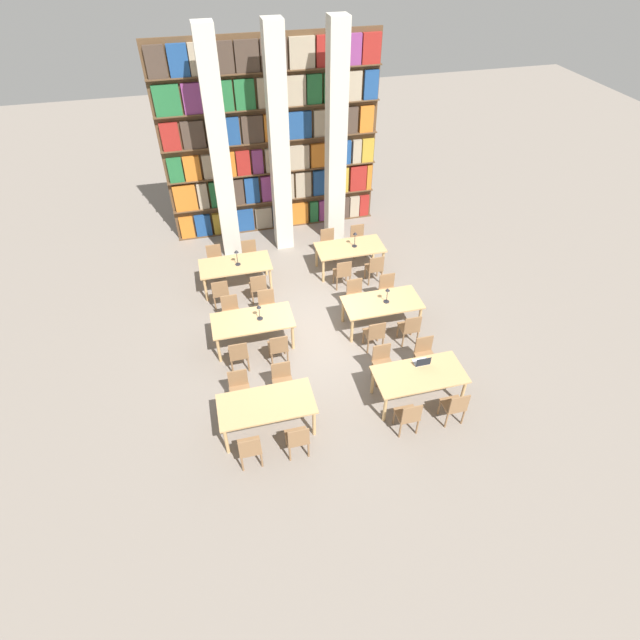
# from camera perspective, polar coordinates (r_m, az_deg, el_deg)

# --- Properties ---
(ground_plane) EXTENTS (40.00, 40.00, 0.00)m
(ground_plane) POSITION_cam_1_polar(r_m,az_deg,el_deg) (12.13, -0.28, -1.70)
(ground_plane) COLOR gray
(bookshelf_bank) EXTENTS (6.20, 0.35, 5.50)m
(bookshelf_bank) POSITION_cam_1_polar(r_m,az_deg,el_deg) (15.15, -5.44, 19.58)
(bookshelf_bank) COLOR brown
(bookshelf_bank) RESTS_ON ground_plane
(pillar_left) EXTENTS (0.50, 0.50, 6.00)m
(pillar_left) POSITION_cam_1_polar(r_m,az_deg,el_deg) (13.88, -11.42, 18.17)
(pillar_left) COLOR beige
(pillar_left) RESTS_ON ground_plane
(pillar_center) EXTENTS (0.50, 0.50, 6.00)m
(pillar_center) POSITION_cam_1_polar(r_m,az_deg,el_deg) (14.03, -4.71, 19.06)
(pillar_center) COLOR beige
(pillar_center) RESTS_ON ground_plane
(pillar_right) EXTENTS (0.50, 0.50, 6.00)m
(pillar_right) POSITION_cam_1_polar(r_m,az_deg,el_deg) (14.35, 1.83, 19.69)
(pillar_right) COLOR beige
(pillar_right) RESTS_ON ground_plane
(reading_table_0) EXTENTS (1.86, 0.92, 0.76)m
(reading_table_0) POSITION_cam_1_polar(r_m,az_deg,el_deg) (9.81, -6.14, -9.76)
(reading_table_0) COLOR tan
(reading_table_0) RESTS_ON ground_plane
(chair_0) EXTENTS (0.42, 0.40, 0.89)m
(chair_0) POSITION_cam_1_polar(r_m,az_deg,el_deg) (9.50, -8.02, -14.35)
(chair_0) COLOR olive
(chair_0) RESTS_ON ground_plane
(chair_1) EXTENTS (0.42, 0.40, 0.89)m
(chair_1) POSITION_cam_1_polar(r_m,az_deg,el_deg) (10.42, -9.18, -7.74)
(chair_1) COLOR olive
(chair_1) RESTS_ON ground_plane
(chair_2) EXTENTS (0.42, 0.40, 0.89)m
(chair_2) POSITION_cam_1_polar(r_m,az_deg,el_deg) (9.55, -2.57, -13.38)
(chair_2) COLOR olive
(chair_2) RESTS_ON ground_plane
(chair_3) EXTENTS (0.42, 0.40, 0.89)m
(chair_3) POSITION_cam_1_polar(r_m,az_deg,el_deg) (10.47, -4.31, -6.91)
(chair_3) COLOR olive
(chair_3) RESTS_ON ground_plane
(reading_table_1) EXTENTS (1.86, 0.92, 0.76)m
(reading_table_1) POSITION_cam_1_polar(r_m,az_deg,el_deg) (10.45, 11.28, -6.36)
(reading_table_1) COLOR tan
(reading_table_1) RESTS_ON ground_plane
(chair_4) EXTENTS (0.42, 0.40, 0.89)m
(chair_4) POSITION_cam_1_polar(r_m,az_deg,el_deg) (10.00, 10.06, -10.71)
(chair_4) COLOR olive
(chair_4) RESTS_ON ground_plane
(chair_5) EXTENTS (0.42, 0.40, 0.89)m
(chair_5) POSITION_cam_1_polar(r_m,az_deg,el_deg) (10.88, 7.16, -4.80)
(chair_5) COLOR olive
(chair_5) RESTS_ON ground_plane
(chair_6) EXTENTS (0.42, 0.40, 0.89)m
(chair_6) POSITION_cam_1_polar(r_m,az_deg,el_deg) (10.35, 15.15, -9.46)
(chair_6) COLOR olive
(chair_6) RESTS_ON ground_plane
(chair_7) EXTENTS (0.42, 0.40, 0.89)m
(chair_7) POSITION_cam_1_polar(r_m,az_deg,el_deg) (11.21, 11.89, -3.85)
(chair_7) COLOR olive
(chair_7) RESTS_ON ground_plane
(laptop) EXTENTS (0.32, 0.22, 0.21)m
(laptop) POSITION_cam_1_polar(r_m,az_deg,el_deg) (10.58, 11.55, -4.73)
(laptop) COLOR silver
(laptop) RESTS_ON reading_table_1
(reading_table_2) EXTENTS (1.86, 0.92, 0.76)m
(reading_table_2) POSITION_cam_1_polar(r_m,az_deg,el_deg) (11.55, -7.71, -0.29)
(reading_table_2) COLOR tan
(reading_table_2) RESTS_ON ground_plane
(chair_8) EXTENTS (0.42, 0.40, 0.89)m
(chair_8) POSITION_cam_1_polar(r_m,az_deg,el_deg) (11.12, -9.29, -3.85)
(chair_8) COLOR olive
(chair_8) RESTS_ON ground_plane
(chair_9) EXTENTS (0.42, 0.40, 0.89)m
(chair_9) POSITION_cam_1_polar(r_m,az_deg,el_deg) (12.23, -10.16, 0.95)
(chair_9) COLOR olive
(chair_9) RESTS_ON ground_plane
(chair_10) EXTENTS (0.42, 0.40, 0.89)m
(chair_10) POSITION_cam_1_polar(r_m,az_deg,el_deg) (11.17, -4.77, -3.09)
(chair_10) COLOR olive
(chair_10) RESTS_ON ground_plane
(chair_11) EXTENTS (0.42, 0.40, 0.89)m
(chair_11) POSITION_cam_1_polar(r_m,az_deg,el_deg) (12.27, -6.05, 1.62)
(chair_11) COLOR olive
(chair_11) RESTS_ON ground_plane
(desk_lamp_0) EXTENTS (0.14, 0.14, 0.40)m
(desk_lamp_0) POSITION_cam_1_polar(r_m,az_deg,el_deg) (11.33, -6.98, 1.16)
(desk_lamp_0) COLOR #232328
(desk_lamp_0) RESTS_ON reading_table_2
(reading_table_3) EXTENTS (1.86, 0.92, 0.76)m
(reading_table_3) POSITION_cam_1_polar(r_m,az_deg,el_deg) (12.03, 7.09, 1.76)
(reading_table_3) COLOR tan
(reading_table_3) RESTS_ON ground_plane
(chair_12) EXTENTS (0.42, 0.40, 0.89)m
(chair_12) POSITION_cam_1_polar(r_m,az_deg,el_deg) (11.51, 6.26, -1.57)
(chair_12) COLOR olive
(chair_12) RESTS_ON ground_plane
(chair_13) EXTENTS (0.42, 0.40, 0.89)m
(chair_13) POSITION_cam_1_polar(r_m,az_deg,el_deg) (12.57, 4.07, 2.88)
(chair_13) COLOR olive
(chair_13) RESTS_ON ground_plane
(chair_14) EXTENTS (0.42, 0.40, 0.89)m
(chair_14) POSITION_cam_1_polar(r_m,az_deg,el_deg) (11.79, 10.22, -0.86)
(chair_14) COLOR olive
(chair_14) RESTS_ON ground_plane
(chair_15) EXTENTS (0.42, 0.40, 0.89)m
(chair_15) POSITION_cam_1_polar(r_m,az_deg,el_deg) (12.83, 7.75, 3.45)
(chair_15) COLOR olive
(chair_15) RESTS_ON ground_plane
(desk_lamp_1) EXTENTS (0.14, 0.14, 0.41)m
(desk_lamp_1) POSITION_cam_1_polar(r_m,az_deg,el_deg) (11.83, 7.70, 3.09)
(desk_lamp_1) COLOR #232328
(desk_lamp_1) RESTS_ON reading_table_3
(reading_table_4) EXTENTS (1.86, 0.92, 0.76)m
(reading_table_4) POSITION_cam_1_polar(r_m,az_deg,el_deg) (13.38, -9.64, 6.03)
(reading_table_4) COLOR tan
(reading_table_4) RESTS_ON ground_plane
(chair_16) EXTENTS (0.42, 0.40, 0.89)m
(chair_16) POSITION_cam_1_polar(r_m,az_deg,el_deg) (12.88, -11.31, 3.15)
(chair_16) COLOR olive
(chair_16) RESTS_ON ground_plane
(chair_17) EXTENTS (0.42, 0.40, 0.89)m
(chair_17) POSITION_cam_1_polar(r_m,az_deg,el_deg) (14.10, -11.90, 6.75)
(chair_17) COLOR olive
(chair_17) RESTS_ON ground_plane
(chair_18) EXTENTS (0.42, 0.40, 0.89)m
(chair_18) POSITION_cam_1_polar(r_m,az_deg,el_deg) (12.92, -7.07, 3.84)
(chair_18) COLOR olive
(chair_18) RESTS_ON ground_plane
(chair_19) EXTENTS (0.42, 0.40, 0.89)m
(chair_19) POSITION_cam_1_polar(r_m,az_deg,el_deg) (14.13, -8.00, 7.37)
(chair_19) COLOR olive
(chair_19) RESTS_ON ground_plane
(desk_lamp_2) EXTENTS (0.14, 0.14, 0.45)m
(desk_lamp_2) POSITION_cam_1_polar(r_m,az_deg,el_deg) (13.14, -9.50, 7.35)
(desk_lamp_2) COLOR #232328
(desk_lamp_2) RESTS_ON reading_table_4
(reading_table_5) EXTENTS (1.86, 0.92, 0.76)m
(reading_table_5) POSITION_cam_1_polar(r_m,az_deg,el_deg) (13.90, 3.42, 8.06)
(reading_table_5) COLOR tan
(reading_table_5) RESTS_ON ground_plane
(chair_20) EXTENTS (0.42, 0.40, 0.89)m
(chair_20) POSITION_cam_1_polar(r_m,az_deg,el_deg) (13.32, 2.60, 5.44)
(chair_20) COLOR olive
(chair_20) RESTS_ON ground_plane
(chair_21) EXTENTS (0.42, 0.40, 0.89)m
(chair_21) POSITION_cam_1_polar(r_m,az_deg,el_deg) (14.50, 0.94, 8.78)
(chair_21) COLOR olive
(chair_21) RESTS_ON ground_plane
(chair_22) EXTENTS (0.42, 0.40, 0.89)m
(chair_22) POSITION_cam_1_polar(r_m,az_deg,el_deg) (13.57, 6.27, 5.96)
(chair_22) COLOR olive
(chair_22) RESTS_ON ground_plane
(chair_23) EXTENTS (0.42, 0.40, 0.89)m
(chair_23) POSITION_cam_1_polar(r_m,az_deg,el_deg) (14.73, 4.37, 9.21)
(chair_23) COLOR olive
(chair_23) RESTS_ON ground_plane
(desk_lamp_3) EXTENTS (0.14, 0.14, 0.45)m
(desk_lamp_3) POSITION_cam_1_polar(r_m,az_deg,el_deg) (13.73, 4.02, 9.46)
(desk_lamp_3) COLOR #232328
(desk_lamp_3) RESTS_ON reading_table_5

